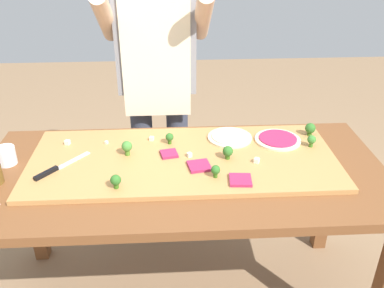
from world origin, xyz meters
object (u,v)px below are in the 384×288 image
Objects in this scene: broccoli_floret_center_right at (312,140)px; cheese_crumble_c at (106,142)px; pizza_slice_near_left at (169,154)px; broccoli_floret_front_left at (116,180)px; broccoli_floret_back_left at (127,147)px; broccoli_floret_back_mid at (216,170)px; pizza_whole_beet_magenta at (278,139)px; cheese_crumble_d at (189,155)px; broccoli_floret_front_right at (170,137)px; cheese_crumble_e at (152,139)px; cook_center at (157,71)px; cheese_crumble_b at (257,160)px; pizza_whole_cheese_artichoke at (230,137)px; cheese_crumble_a at (67,142)px; flour_cup at (6,157)px; pizza_slice_far_right at (240,180)px; pizza_slice_near_right at (199,166)px; broccoli_floret_front_mid at (310,129)px; prep_table at (184,188)px; broccoli_floret_back_right at (228,152)px; chefs_knife at (55,169)px.

cheese_crumble_c is (-0.93, 0.08, -0.03)m from broccoli_floret_center_right.
broccoli_floret_front_left is (-0.20, -0.24, 0.03)m from pizza_slice_near_left.
broccoli_floret_back_mid is at bearing -28.47° from broccoli_floret_back_left.
cheese_crumble_d is (-0.42, -0.12, 0.00)m from pizza_whole_beet_magenta.
broccoli_floret_front_right is at bearing 179.91° from pizza_whole_beet_magenta.
cheese_crumble_e is 0.01× the size of cook_center.
broccoli_floret_front_right is (-0.18, 0.29, -0.00)m from broccoli_floret_back_mid.
cheese_crumble_c is (-0.47, 0.31, -0.03)m from broccoli_floret_back_mid.
cheese_crumble_d is at bearing -12.91° from pizza_slice_near_left.
pizza_whole_cheese_artichoke is at bearing 110.83° from cheese_crumble_b.
cheese_crumble_a is (-0.46, 0.12, 0.00)m from pizza_slice_near_left.
flour_cup is (-1.07, 0.09, 0.00)m from cheese_crumble_b.
pizza_slice_near_right is at bearing 143.36° from pizza_slice_far_right.
pizza_whole_cheese_artichoke is 0.39m from broccoli_floret_front_mid.
pizza_whole_beet_magenta reaches higher than pizza_slice_near_right.
pizza_whole_cheese_artichoke is 0.29m from broccoli_floret_front_right.
pizza_slice_far_right is (0.22, -0.14, 0.13)m from prep_table.
pizza_slice_near_left is 0.56m from cook_center.
broccoli_floret_back_mid is (-0.07, -0.14, -0.00)m from broccoli_floret_back_right.
cheese_crumble_d is (0.08, -0.12, -0.02)m from broccoli_floret_front_right.
flour_cup is at bearing 167.78° from broccoli_floret_back_mid.
broccoli_floret_back_mid is at bearing -60.27° from cheese_crumble_d.
cheese_crumble_c is 0.01× the size of cook_center.
broccoli_floret_front_left is 0.71× the size of flour_cup.
chefs_knife reaches higher than pizza_slice_near_left.
pizza_slice_far_right is at bearing -124.89° from pizza_whole_beet_magenta.
broccoli_floret_back_left is 0.86m from broccoli_floret_front_mid.
prep_table is 0.58m from cheese_crumble_a.
broccoli_floret_center_right reaches higher than chefs_knife.
broccoli_floret_front_right is (-0.28, 0.33, 0.03)m from pizza_slice_far_right.
broccoli_floret_back_mid is (0.18, -0.19, 0.03)m from pizza_slice_near_left.
prep_table is at bearing 160.49° from pizza_slice_near_right.
pizza_slice_near_left is at bearing -84.25° from cook_center.
pizza_slice_near_left is 0.36m from pizza_slice_far_right.
cheese_crumble_d is at bearing -43.86° from cheese_crumble_e.
pizza_whole_cheese_artichoke is at bearing 79.26° from broccoli_floret_back_right.
pizza_whole_beet_magenta is (0.97, 0.20, 0.00)m from chefs_knife.
broccoli_floret_back_mid is at bearing -107.48° from pizza_whole_cheese_artichoke.
pizza_whole_beet_magenta is 0.43m from broccoli_floret_back_mid.
broccoli_floret_front_mid is (0.39, 0.37, 0.03)m from pizza_slice_far_right.
pizza_whole_cheese_artichoke is 11.05× the size of cheese_crumble_d.
cheese_crumble_e is (-0.59, 0.04, 0.00)m from pizza_whole_beet_magenta.
pizza_slice_near_left is at bearing -14.93° from cheese_crumble_a.
cheese_crumble_d is at bearing -163.74° from broccoli_floret_front_mid.
prep_table is 83.20× the size of cheese_crumble_b.
broccoli_floret_front_right reaches higher than cheese_crumble_c.
pizza_slice_near_right is 0.10m from broccoli_floret_back_mid.
pizza_slice_near_right is 0.25m from cheese_crumble_b.
broccoli_floret_center_right is at bearing -25.49° from pizza_whole_beet_magenta.
broccoli_floret_front_right is at bearing 130.09° from pizza_slice_far_right.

